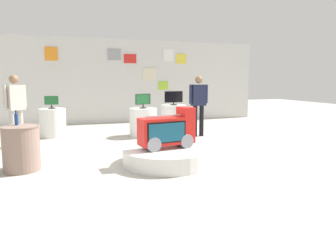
# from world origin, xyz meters

# --- Properties ---
(ground_plane) EXTENTS (30.00, 30.00, 0.00)m
(ground_plane) POSITION_xyz_m (0.00, 0.00, 0.00)
(ground_plane) COLOR #B2ADA3
(back_wall_display) EXTENTS (11.25, 0.13, 2.98)m
(back_wall_display) POSITION_xyz_m (-0.00, 5.10, 1.50)
(back_wall_display) COLOR silver
(back_wall_display) RESTS_ON ground
(main_display_pedestal) EXTENTS (1.61, 1.61, 0.29)m
(main_display_pedestal) POSITION_xyz_m (0.38, -0.53, 0.14)
(main_display_pedestal) COLOR silver
(main_display_pedestal) RESTS_ON ground
(novelty_firetruck_tv) EXTENTS (1.06, 0.54, 0.74)m
(novelty_firetruck_tv) POSITION_xyz_m (0.40, -0.53, 0.58)
(novelty_firetruck_tv) COLOR gray
(novelty_firetruck_tv) RESTS_ON main_display_pedestal
(display_pedestal_left_rear) EXTENTS (0.69, 0.69, 0.77)m
(display_pedestal_left_rear) POSITION_xyz_m (-1.82, 2.86, 0.38)
(display_pedestal_left_rear) COLOR silver
(display_pedestal_left_rear) RESTS_ON ground
(tv_on_left_rear) EXTENTS (0.39, 0.18, 0.35)m
(tv_on_left_rear) POSITION_xyz_m (-1.82, 2.85, 0.96)
(tv_on_left_rear) COLOR black
(tv_on_left_rear) RESTS_ON display_pedestal_left_rear
(display_pedestal_center_rear) EXTENTS (0.75, 0.75, 0.77)m
(display_pedestal_center_rear) POSITION_xyz_m (0.55, 2.22, 0.38)
(display_pedestal_center_rear) COLOR silver
(display_pedestal_center_rear) RESTS_ON ground
(tv_on_center_rear) EXTENTS (0.44, 0.19, 0.39)m
(tv_on_center_rear) POSITION_xyz_m (0.54, 2.21, 0.99)
(tv_on_center_rear) COLOR black
(tv_on_center_rear) RESTS_ON display_pedestal_center_rear
(display_pedestal_right_rear) EXTENTS (0.79, 0.79, 0.77)m
(display_pedestal_right_rear) POSITION_xyz_m (1.68, 2.99, 0.38)
(display_pedestal_right_rear) COLOR silver
(display_pedestal_right_rear) RESTS_ON ground
(tv_on_right_rear) EXTENTS (0.58, 0.21, 0.42)m
(tv_on_right_rear) POSITION_xyz_m (1.68, 2.99, 1.00)
(tv_on_right_rear) COLOR black
(tv_on_right_rear) RESTS_ON display_pedestal_right_rear
(side_table_round) EXTENTS (0.61, 0.61, 0.76)m
(side_table_round) POSITION_xyz_m (-2.08, -0.22, 0.39)
(side_table_round) COLOR gray
(side_table_round) RESTS_ON ground
(bottle_on_side_table) EXTENTS (0.06, 0.06, 0.25)m
(bottle_on_side_table) POSITION_xyz_m (-2.15, -0.11, 0.86)
(bottle_on_side_table) COLOR navy
(bottle_on_side_table) RESTS_ON side_table_round
(shopper_browsing_near_truck) EXTENTS (0.56, 0.23, 1.64)m
(shopper_browsing_near_truck) POSITION_xyz_m (1.98, 1.76, 0.96)
(shopper_browsing_near_truck) COLOR black
(shopper_browsing_near_truck) RESTS_ON ground
(shopper_browsing_rear) EXTENTS (0.41, 0.43, 1.64)m
(shopper_browsing_rear) POSITION_xyz_m (-2.49, 1.75, 0.96)
(shopper_browsing_rear) COLOR #B2ADA3
(shopper_browsing_rear) RESTS_ON ground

